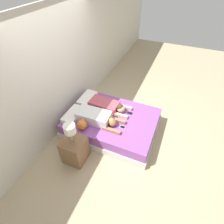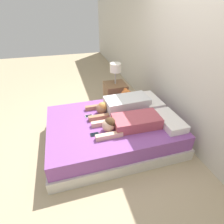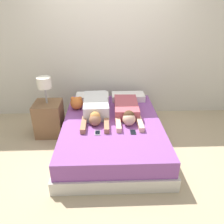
{
  "view_description": "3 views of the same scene",
  "coord_description": "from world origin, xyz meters",
  "px_view_note": "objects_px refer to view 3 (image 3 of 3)",
  "views": [
    {
      "loc": [
        -2.6,
        -1.11,
        3.16
      ],
      "look_at": [
        0.0,
        0.0,
        0.56
      ],
      "focal_mm": 28.0,
      "sensor_mm": 36.0,
      "label": 1
    },
    {
      "loc": [
        2.15,
        -0.62,
        1.98
      ],
      "look_at": [
        0.0,
        0.0,
        0.56
      ],
      "focal_mm": 28.0,
      "sensor_mm": 36.0,
      "label": 2
    },
    {
      "loc": [
        -0.11,
        -2.84,
        1.98
      ],
      "look_at": [
        0.0,
        0.0,
        0.56
      ],
      "focal_mm": 35.0,
      "sensor_mm": 36.0,
      "label": 3
    }
  ],
  "objects_px": {
    "person_left": "(96,108)",
    "nightstand": "(49,116)",
    "cell_phone_right": "(133,132)",
    "bed": "(112,133)",
    "cell_phone_left": "(98,133)",
    "pillow_head_right": "(128,97)",
    "pillow_head_left": "(92,97)",
    "plush_toy": "(77,103)",
    "person_right": "(127,110)"
  },
  "relations": [
    {
      "from": "plush_toy",
      "to": "nightstand",
      "type": "height_order",
      "value": "nightstand"
    },
    {
      "from": "bed",
      "to": "pillow_head_left",
      "type": "distance_m",
      "value": 0.91
    },
    {
      "from": "person_left",
      "to": "bed",
      "type": "bearing_deg",
      "value": -46.14
    },
    {
      "from": "bed",
      "to": "pillow_head_right",
      "type": "bearing_deg",
      "value": 68.15
    },
    {
      "from": "pillow_head_right",
      "to": "person_left",
      "type": "height_order",
      "value": "person_left"
    },
    {
      "from": "cell_phone_left",
      "to": "plush_toy",
      "type": "distance_m",
      "value": 0.86
    },
    {
      "from": "bed",
      "to": "cell_phone_right",
      "type": "relative_size",
      "value": 16.79
    },
    {
      "from": "plush_toy",
      "to": "person_right",
      "type": "bearing_deg",
      "value": -17.08
    },
    {
      "from": "cell_phone_left",
      "to": "nightstand",
      "type": "bearing_deg",
      "value": 139.54
    },
    {
      "from": "person_left",
      "to": "plush_toy",
      "type": "relative_size",
      "value": 4.84
    },
    {
      "from": "bed",
      "to": "cell_phone_left",
      "type": "relative_size",
      "value": 16.79
    },
    {
      "from": "cell_phone_left",
      "to": "cell_phone_right",
      "type": "relative_size",
      "value": 1.0
    },
    {
      "from": "pillow_head_left",
      "to": "cell_phone_right",
      "type": "bearing_deg",
      "value": -62.31
    },
    {
      "from": "nightstand",
      "to": "pillow_head_right",
      "type": "bearing_deg",
      "value": 18.08
    },
    {
      "from": "pillow_head_right",
      "to": "cell_phone_left",
      "type": "height_order",
      "value": "pillow_head_right"
    },
    {
      "from": "bed",
      "to": "nightstand",
      "type": "relative_size",
      "value": 2.07
    },
    {
      "from": "person_right",
      "to": "cell_phone_left",
      "type": "distance_m",
      "value": 0.69
    },
    {
      "from": "pillow_head_right",
      "to": "cell_phone_left",
      "type": "distance_m",
      "value": 1.25
    },
    {
      "from": "bed",
      "to": "pillow_head_right",
      "type": "xyz_separation_m",
      "value": [
        0.32,
        0.8,
        0.26
      ]
    },
    {
      "from": "nightstand",
      "to": "plush_toy",
      "type": "bearing_deg",
      "value": 9.24
    },
    {
      "from": "pillow_head_right",
      "to": "bed",
      "type": "bearing_deg",
      "value": -111.85
    },
    {
      "from": "bed",
      "to": "plush_toy",
      "type": "distance_m",
      "value": 0.78
    },
    {
      "from": "person_left",
      "to": "cell_phone_right",
      "type": "height_order",
      "value": "person_left"
    },
    {
      "from": "pillow_head_right",
      "to": "nightstand",
      "type": "xyz_separation_m",
      "value": [
        -1.34,
        -0.44,
        -0.14
      ]
    },
    {
      "from": "person_left",
      "to": "cell_phone_right",
      "type": "distance_m",
      "value": 0.79
    },
    {
      "from": "pillow_head_left",
      "to": "bed",
      "type": "bearing_deg",
      "value": -68.15
    },
    {
      "from": "bed",
      "to": "cell_phone_right",
      "type": "distance_m",
      "value": 0.48
    },
    {
      "from": "person_left",
      "to": "plush_toy",
      "type": "bearing_deg",
      "value": 149.75
    },
    {
      "from": "person_left",
      "to": "person_right",
      "type": "distance_m",
      "value": 0.49
    },
    {
      "from": "person_left",
      "to": "cell_phone_left",
      "type": "bearing_deg",
      "value": -86.33
    },
    {
      "from": "pillow_head_left",
      "to": "plush_toy",
      "type": "relative_size",
      "value": 2.67
    },
    {
      "from": "person_left",
      "to": "nightstand",
      "type": "height_order",
      "value": "nightstand"
    },
    {
      "from": "cell_phone_right",
      "to": "nightstand",
      "type": "xyz_separation_m",
      "value": [
        -1.29,
        0.7,
        -0.09
      ]
    },
    {
      "from": "cell_phone_left",
      "to": "cell_phone_right",
      "type": "distance_m",
      "value": 0.48
    },
    {
      "from": "bed",
      "to": "pillow_head_left",
      "type": "bearing_deg",
      "value": 111.85
    },
    {
      "from": "person_left",
      "to": "person_right",
      "type": "relative_size",
      "value": 1.06
    },
    {
      "from": "person_left",
      "to": "person_right",
      "type": "xyz_separation_m",
      "value": [
        0.48,
        -0.06,
        -0.02
      ]
    },
    {
      "from": "pillow_head_right",
      "to": "cell_phone_right",
      "type": "distance_m",
      "value": 1.14
    },
    {
      "from": "nightstand",
      "to": "person_right",
      "type": "bearing_deg",
      "value": -7.73
    },
    {
      "from": "pillow_head_left",
      "to": "cell_phone_left",
      "type": "height_order",
      "value": "pillow_head_left"
    },
    {
      "from": "bed",
      "to": "pillow_head_right",
      "type": "height_order",
      "value": "pillow_head_right"
    },
    {
      "from": "pillow_head_left",
      "to": "plush_toy",
      "type": "height_order",
      "value": "plush_toy"
    },
    {
      "from": "bed",
      "to": "plush_toy",
      "type": "bearing_deg",
      "value": 141.99
    },
    {
      "from": "nightstand",
      "to": "person_left",
      "type": "bearing_deg",
      "value": -8.11
    },
    {
      "from": "bed",
      "to": "pillow_head_left",
      "type": "xyz_separation_m",
      "value": [
        -0.32,
        0.8,
        0.26
      ]
    },
    {
      "from": "person_left",
      "to": "cell_phone_left",
      "type": "distance_m",
      "value": 0.59
    },
    {
      "from": "cell_phone_right",
      "to": "bed",
      "type": "bearing_deg",
      "value": 129.54
    },
    {
      "from": "pillow_head_left",
      "to": "pillow_head_right",
      "type": "distance_m",
      "value": 0.64
    },
    {
      "from": "bed",
      "to": "cell_phone_left",
      "type": "xyz_separation_m",
      "value": [
        -0.21,
        -0.33,
        0.21
      ]
    },
    {
      "from": "cell_phone_right",
      "to": "nightstand",
      "type": "relative_size",
      "value": 0.12
    }
  ]
}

